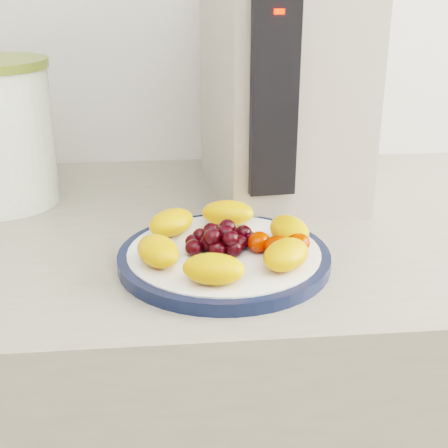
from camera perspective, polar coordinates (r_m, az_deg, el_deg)
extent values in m
cylinder|color=#101A37|center=(0.72, 0.00, -3.12)|extent=(0.25, 0.25, 0.01)
cylinder|color=white|center=(0.72, 0.00, -3.05)|extent=(0.22, 0.22, 0.02)
cube|color=#A79E92|center=(0.93, 5.26, 13.02)|extent=(0.22, 0.29, 0.34)
cube|color=black|center=(0.78, 4.59, 11.67)|extent=(0.06, 0.02, 0.25)
cube|color=#FF0C05|center=(0.76, 5.05, 18.79)|extent=(0.01, 0.01, 0.01)
ellipsoid|color=orange|center=(0.74, 5.99, -0.59)|extent=(0.05, 0.07, 0.03)
ellipsoid|color=orange|center=(0.79, 0.35, 1.02)|extent=(0.07, 0.05, 0.03)
ellipsoid|color=orange|center=(0.76, -4.84, 0.15)|extent=(0.08, 0.08, 0.03)
ellipsoid|color=orange|center=(0.68, -6.06, -2.46)|extent=(0.06, 0.08, 0.03)
ellipsoid|color=orange|center=(0.64, -0.95, -4.13)|extent=(0.07, 0.06, 0.03)
ellipsoid|color=orange|center=(0.67, 5.67, -2.80)|extent=(0.07, 0.08, 0.03)
ellipsoid|color=black|center=(0.71, 0.00, -1.82)|extent=(0.02, 0.02, 0.02)
ellipsoid|color=black|center=(0.72, 1.48, -1.73)|extent=(0.02, 0.02, 0.02)
ellipsoid|color=black|center=(0.73, 0.60, -1.19)|extent=(0.02, 0.02, 0.02)
ellipsoid|color=black|center=(0.73, -0.85, -1.36)|extent=(0.02, 0.02, 0.02)
ellipsoid|color=black|center=(0.71, -1.49, -1.81)|extent=(0.02, 0.02, 0.02)
ellipsoid|color=black|center=(0.70, -0.63, -2.29)|extent=(0.02, 0.02, 0.02)
ellipsoid|color=black|center=(0.70, 0.89, -2.24)|extent=(0.02, 0.02, 0.02)
ellipsoid|color=black|center=(0.73, 2.68, -1.41)|extent=(0.02, 0.02, 0.02)
ellipsoid|color=black|center=(0.74, 1.78, -0.85)|extent=(0.02, 0.02, 0.02)
ellipsoid|color=black|center=(0.75, 0.45, -0.65)|extent=(0.02, 0.02, 0.02)
ellipsoid|color=black|center=(0.75, -0.98, -0.78)|extent=(0.02, 0.02, 0.02)
ellipsoid|color=black|center=(0.74, -2.18, -1.07)|extent=(0.02, 0.02, 0.02)
ellipsoid|color=black|center=(0.72, -2.85, -1.62)|extent=(0.02, 0.02, 0.02)
ellipsoid|color=black|center=(0.70, -2.77, -2.18)|extent=(0.02, 0.02, 0.02)
ellipsoid|color=black|center=(0.71, 0.00, -0.81)|extent=(0.02, 0.02, 0.02)
ellipsoid|color=black|center=(0.73, 0.30, -0.27)|extent=(0.02, 0.02, 0.02)
ellipsoid|color=black|center=(0.72, -1.22, -0.55)|extent=(0.02, 0.02, 0.02)
ellipsoid|color=black|center=(0.70, -1.08, -1.17)|extent=(0.02, 0.02, 0.02)
ellipsoid|color=black|center=(0.69, 0.58, -1.33)|extent=(0.02, 0.02, 0.02)
ellipsoid|color=red|center=(0.70, 4.88, -2.01)|extent=(0.03, 0.03, 0.02)
ellipsoid|color=red|center=(0.71, 6.74, -1.74)|extent=(0.04, 0.03, 0.02)
ellipsoid|color=red|center=(0.69, 6.12, -2.67)|extent=(0.04, 0.04, 0.02)
ellipsoid|color=red|center=(0.71, 3.20, -1.64)|extent=(0.04, 0.04, 0.02)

